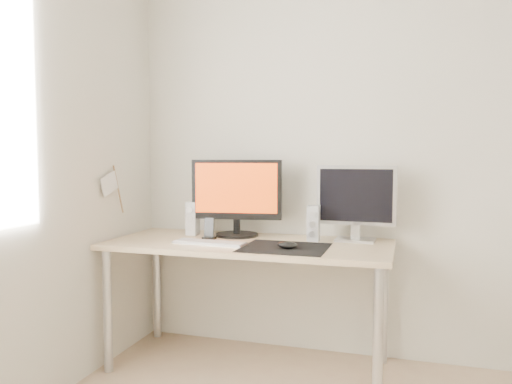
{
  "coord_description": "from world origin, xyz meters",
  "views": [
    {
      "loc": [
        -0.07,
        -1.3,
        1.21
      ],
      "look_at": [
        -0.91,
        1.46,
        1.01
      ],
      "focal_mm": 35.0,
      "sensor_mm": 36.0,
      "label": 1
    }
  ],
  "objects_px": {
    "speaker_left": "(193,218)",
    "main_monitor": "(237,195)",
    "desk": "(249,255)",
    "second_monitor": "(356,199)",
    "speaker_right": "(314,223)",
    "phone_dock": "(209,233)",
    "mouse": "(287,245)",
    "keyboard": "(210,243)"
  },
  "relations": [
    {
      "from": "speaker_left",
      "to": "main_monitor",
      "type": "bearing_deg",
      "value": 5.14
    },
    {
      "from": "desk",
      "to": "speaker_left",
      "type": "relative_size",
      "value": 7.77
    },
    {
      "from": "main_monitor",
      "to": "second_monitor",
      "type": "bearing_deg",
      "value": 2.6
    },
    {
      "from": "main_monitor",
      "to": "speaker_right",
      "type": "distance_m",
      "value": 0.5
    },
    {
      "from": "phone_dock",
      "to": "mouse",
      "type": "bearing_deg",
      "value": -18.43
    },
    {
      "from": "speaker_right",
      "to": "phone_dock",
      "type": "bearing_deg",
      "value": -169.1
    },
    {
      "from": "mouse",
      "to": "phone_dock",
      "type": "xyz_separation_m",
      "value": [
        -0.51,
        0.17,
        0.02
      ]
    },
    {
      "from": "mouse",
      "to": "desk",
      "type": "xyz_separation_m",
      "value": [
        -0.26,
        0.15,
        -0.1
      ]
    },
    {
      "from": "second_monitor",
      "to": "speaker_left",
      "type": "xyz_separation_m",
      "value": [
        -0.99,
        -0.06,
        -0.14
      ]
    },
    {
      "from": "keyboard",
      "to": "phone_dock",
      "type": "distance_m",
      "value": 0.16
    },
    {
      "from": "keyboard",
      "to": "phone_dock",
      "type": "height_order",
      "value": "phone_dock"
    },
    {
      "from": "mouse",
      "to": "speaker_left",
      "type": "xyz_separation_m",
      "value": [
        -0.67,
        0.3,
        0.08
      ]
    },
    {
      "from": "mouse",
      "to": "speaker_left",
      "type": "distance_m",
      "value": 0.74
    },
    {
      "from": "second_monitor",
      "to": "main_monitor",
      "type": "bearing_deg",
      "value": -177.4
    },
    {
      "from": "mouse",
      "to": "desk",
      "type": "bearing_deg",
      "value": 150.06
    },
    {
      "from": "keyboard",
      "to": "speaker_right",
      "type": "bearing_deg",
      "value": 26.17
    },
    {
      "from": "speaker_left",
      "to": "keyboard",
      "type": "distance_m",
      "value": 0.37
    },
    {
      "from": "speaker_left",
      "to": "speaker_right",
      "type": "xyz_separation_m",
      "value": [
        0.76,
        -0.01,
        0.0
      ]
    },
    {
      "from": "desk",
      "to": "phone_dock",
      "type": "relative_size",
      "value": 12.66
    },
    {
      "from": "desk",
      "to": "keyboard",
      "type": "relative_size",
      "value": 3.73
    },
    {
      "from": "desk",
      "to": "speaker_right",
      "type": "bearing_deg",
      "value": 21.14
    },
    {
      "from": "speaker_right",
      "to": "phone_dock",
      "type": "height_order",
      "value": "speaker_right"
    },
    {
      "from": "desk",
      "to": "speaker_right",
      "type": "distance_m",
      "value": 0.42
    },
    {
      "from": "speaker_left",
      "to": "keyboard",
      "type": "height_order",
      "value": "speaker_left"
    },
    {
      "from": "second_monitor",
      "to": "phone_dock",
      "type": "height_order",
      "value": "second_monitor"
    },
    {
      "from": "desk",
      "to": "second_monitor",
      "type": "height_order",
      "value": "second_monitor"
    },
    {
      "from": "desk",
      "to": "second_monitor",
      "type": "distance_m",
      "value": 0.69
    },
    {
      "from": "second_monitor",
      "to": "speaker_right",
      "type": "height_order",
      "value": "second_monitor"
    },
    {
      "from": "second_monitor",
      "to": "keyboard",
      "type": "relative_size",
      "value": 1.05
    },
    {
      "from": "mouse",
      "to": "main_monitor",
      "type": "height_order",
      "value": "main_monitor"
    },
    {
      "from": "desk",
      "to": "phone_dock",
      "type": "distance_m",
      "value": 0.28
    },
    {
      "from": "mouse",
      "to": "second_monitor",
      "type": "relative_size",
      "value": 0.23
    },
    {
      "from": "mouse",
      "to": "keyboard",
      "type": "relative_size",
      "value": 0.25
    },
    {
      "from": "speaker_right",
      "to": "second_monitor",
      "type": "bearing_deg",
      "value": 16.77
    },
    {
      "from": "second_monitor",
      "to": "phone_dock",
      "type": "relative_size",
      "value": 3.57
    },
    {
      "from": "speaker_right",
      "to": "main_monitor",
      "type": "bearing_deg",
      "value": 175.54
    },
    {
      "from": "speaker_left",
      "to": "phone_dock",
      "type": "bearing_deg",
      "value": -38.17
    },
    {
      "from": "second_monitor",
      "to": "speaker_left",
      "type": "bearing_deg",
      "value": -176.68
    },
    {
      "from": "main_monitor",
      "to": "speaker_right",
      "type": "relative_size",
      "value": 2.68
    },
    {
      "from": "desk",
      "to": "main_monitor",
      "type": "xyz_separation_m",
      "value": [
        -0.13,
        0.17,
        0.33
      ]
    },
    {
      "from": "mouse",
      "to": "phone_dock",
      "type": "height_order",
      "value": "phone_dock"
    },
    {
      "from": "main_monitor",
      "to": "speaker_right",
      "type": "bearing_deg",
      "value": -4.46
    }
  ]
}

